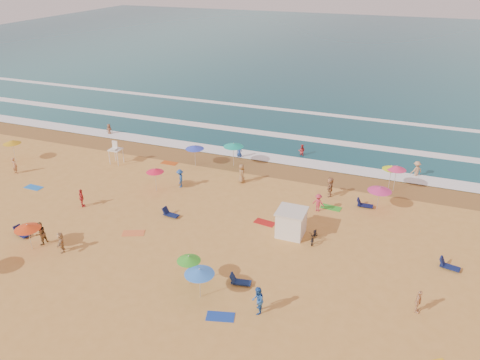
% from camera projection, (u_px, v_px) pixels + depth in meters
% --- Properties ---
extents(ground, '(220.00, 220.00, 0.00)m').
position_uv_depth(ground, '(200.00, 225.00, 37.63)').
color(ground, gold).
rests_on(ground, ground).
extents(ocean, '(220.00, 140.00, 0.18)m').
position_uv_depth(ocean, '(356.00, 49.00, 108.30)').
color(ocean, '#0C4756').
rests_on(ocean, ground).
extents(wet_sand, '(220.00, 220.00, 0.00)m').
position_uv_depth(wet_sand, '(252.00, 166.00, 48.15)').
color(wet_sand, olive).
rests_on(wet_sand, ground).
extents(surf_foam, '(200.00, 18.70, 0.05)m').
position_uv_depth(surf_foam, '(277.00, 137.00, 55.53)').
color(surf_foam, white).
rests_on(surf_foam, ground).
extents(cabana, '(2.00, 2.00, 2.00)m').
position_uv_depth(cabana, '(291.00, 223.00, 35.91)').
color(cabana, white).
rests_on(cabana, ground).
extents(cabana_roof, '(2.20, 2.20, 0.12)m').
position_uv_depth(cabana_roof, '(292.00, 211.00, 35.45)').
color(cabana_roof, silver).
rests_on(cabana_roof, cabana).
extents(bicycle, '(0.73, 1.92, 1.00)m').
position_uv_depth(bicycle, '(314.00, 235.00, 35.27)').
color(bicycle, black).
rests_on(bicycle, ground).
extents(lifeguard_stand, '(1.20, 1.20, 2.10)m').
position_uv_depth(lifeguard_stand, '(116.00, 154.00, 48.29)').
color(lifeguard_stand, white).
rests_on(lifeguard_stand, ground).
extents(beach_umbrellas, '(57.19, 30.46, 0.78)m').
position_uv_depth(beach_umbrellas, '(233.00, 205.00, 36.23)').
color(beach_umbrellas, '#FFAB15').
rests_on(beach_umbrellas, ground).
extents(loungers, '(50.99, 14.90, 0.34)m').
position_uv_depth(loungers, '(261.00, 246.00, 34.61)').
color(loungers, '#101952').
rests_on(loungers, ground).
extents(towels, '(53.56, 20.32, 0.03)m').
position_uv_depth(towels, '(179.00, 231.00, 36.69)').
color(towels, '#D0541A').
rests_on(towels, ground).
extents(beachgoers, '(45.50, 25.89, 2.12)m').
position_uv_depth(beachgoers, '(213.00, 193.00, 40.81)').
color(beachgoers, '#B47B53').
rests_on(beachgoers, ground).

